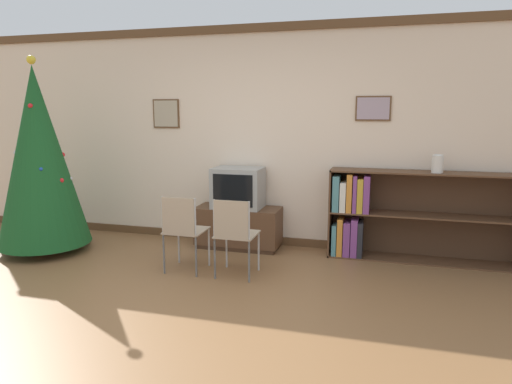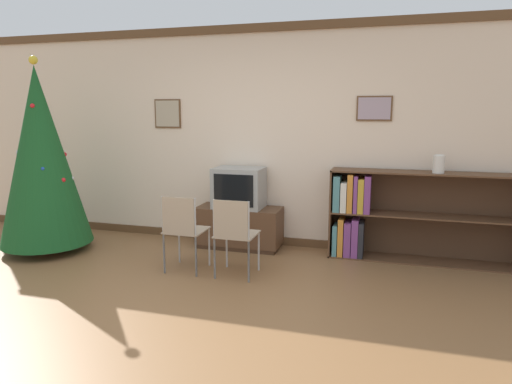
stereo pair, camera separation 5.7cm
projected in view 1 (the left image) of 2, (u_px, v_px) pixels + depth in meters
The scene contains 9 objects.
ground_plane at pixel (185, 323), 3.66m from camera, with size 24.00×24.00×0.00m, color brown.
wall_back at pixel (261, 137), 5.67m from camera, with size 8.86×0.11×2.70m.
christmas_tree at pixel (39, 157), 5.35m from camera, with size 1.05×1.05×2.30m.
tv_console at pixel (238, 227), 5.65m from camera, with size 1.04×0.44×0.51m.
television at pixel (238, 188), 5.56m from camera, with size 0.60×0.43×0.49m.
folding_chair_left at pixel (183, 229), 4.73m from camera, with size 0.40×0.40×0.82m.
folding_chair_right at pixel (234, 233), 4.58m from camera, with size 0.40×0.40×0.82m.
bookshelf at pixel (391, 215), 5.19m from camera, with size 2.17×0.36×1.02m.
vase at pixel (438, 163), 4.90m from camera, with size 0.12×0.12×0.20m.
Camera 1 is at (1.46, -3.14, 1.69)m, focal length 32.00 mm.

